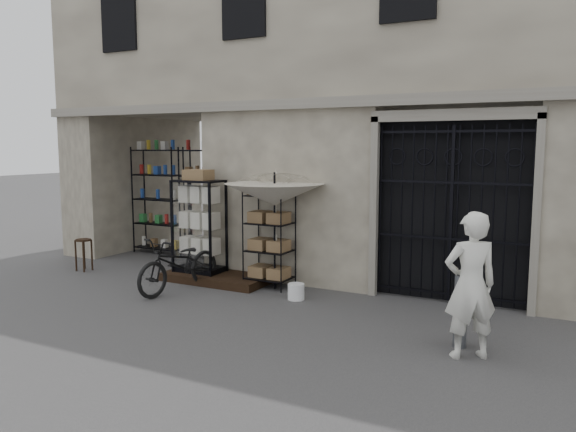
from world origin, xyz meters
The scene contains 14 objects.
ground centered at (0.00, 0.00, 0.00)m, with size 80.00×80.00×0.00m, color black.
main_building centered at (0.00, 4.00, 4.50)m, with size 14.00×4.00×9.00m, color #B1A790.
shop_recess centered at (-4.50, 2.80, 1.50)m, with size 3.00×1.70×3.00m, color black.
shop_shelving centered at (-4.55, 3.30, 1.25)m, with size 2.70×0.50×2.50m, color black.
iron_gate centered at (1.75, 2.28, 1.50)m, with size 2.50×0.21×3.00m.
step_platform centered at (-2.40, 1.55, 0.07)m, with size 2.00×0.90×0.15m, color black.
display_cabinet centered at (-2.79, 1.58, 0.93)m, with size 0.98×0.76×1.89m.
wire_rack centered at (-1.33, 1.69, 0.86)m, with size 0.92×0.80×1.76m.
market_umbrella centered at (-1.17, 1.60, 1.79)m, with size 1.75×1.78×2.49m.
white_bucket centered at (-0.52, 1.16, 0.13)m, with size 0.28×0.28×0.26m, color white.
bicycle centered at (-2.57, 0.71, 0.00)m, with size 0.64×0.97×1.84m, color black.
wooden_stool centered at (-5.32, 1.08, 0.34)m, with size 0.31×0.31×0.65m.
steel_bollard centered at (2.30, 0.16, 0.46)m, with size 0.17×0.17×0.92m, color slate.
shopkeeper centered at (2.46, -0.15, 0.00)m, with size 0.65×1.77×0.42m, color silver.
Camera 1 is at (3.56, -6.90, 2.53)m, focal length 35.00 mm.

